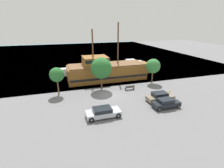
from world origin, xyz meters
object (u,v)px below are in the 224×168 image
at_px(moored_boat_dockside, 132,62).
at_px(bench_promenade_east, 130,87).
at_px(parked_car_curb_mid, 160,97).
at_px(moored_boat_outer, 63,73).
at_px(parked_car_curb_front, 103,112).
at_px(pirate_ship, 106,71).
at_px(fire_hydrant, 170,92).
at_px(parked_car_curb_rear, 166,103).

xyz_separation_m(moored_boat_dockside, bench_promenade_east, (-8.70, -19.01, -0.13)).
relative_size(moored_boat_dockside, parked_car_curb_mid, 1.53).
xyz_separation_m(moored_boat_outer, parked_car_curb_front, (4.04, -21.48, 0.05)).
distance_m(pirate_ship, parked_car_curb_front, 16.22).
bearing_deg(moored_boat_dockside, fire_hydrant, -97.56).
distance_m(pirate_ship, parked_car_curb_rear, 16.28).
bearing_deg(parked_car_curb_rear, parked_car_curb_front, 179.26).
distance_m(moored_boat_outer, fire_hydrant, 24.42).
bearing_deg(fire_hydrant, bench_promenade_east, 143.03).
relative_size(parked_car_curb_mid, parked_car_curb_rear, 1.09).
bearing_deg(parked_car_curb_front, moored_boat_dockside, 59.54).
height_order(pirate_ship, parked_car_curb_mid, pirate_ship).
height_order(moored_boat_outer, parked_car_curb_front, moored_boat_outer).
bearing_deg(parked_car_curb_rear, moored_boat_dockside, 76.60).
distance_m(parked_car_curb_mid, parked_car_curb_rear, 2.26).
relative_size(moored_boat_outer, parked_car_curb_front, 1.34).
bearing_deg(parked_car_curb_mid, parked_car_curb_front, -167.94).
distance_m(parked_car_curb_front, parked_car_curb_mid, 10.07).
distance_m(moored_boat_outer, parked_car_curb_mid, 23.84).
xyz_separation_m(parked_car_curb_front, parked_car_curb_mid, (9.85, 2.10, 0.03)).
bearing_deg(moored_boat_dockside, parked_car_curb_mid, -103.67).
bearing_deg(moored_boat_outer, moored_boat_dockside, 15.65).
distance_m(parked_car_curb_front, parked_car_curb_rear, 9.44).
bearing_deg(pirate_ship, moored_boat_dockside, 46.36).
distance_m(moored_boat_dockside, bench_promenade_east, 20.91).
bearing_deg(bench_promenade_east, pirate_ship, 108.08).
xyz_separation_m(pirate_ship, parked_car_curb_mid, (5.03, -13.33, -1.27)).
xyz_separation_m(pirate_ship, parked_car_curb_front, (-4.82, -15.43, -1.31)).
height_order(parked_car_curb_front, fire_hydrant, parked_car_curb_front).
xyz_separation_m(parked_car_curb_front, fire_hydrant, (12.84, 3.84, -0.27)).
relative_size(moored_boat_dockside, bench_promenade_east, 3.73).
xyz_separation_m(moored_boat_outer, fire_hydrant, (16.88, -17.65, -0.22)).
xyz_separation_m(moored_boat_dockside, fire_hydrant, (-3.08, -23.24, -0.17)).
bearing_deg(bench_promenade_east, moored_boat_dockside, 65.41).
bearing_deg(parked_car_curb_mid, moored_boat_outer, 125.64).
distance_m(pirate_ship, bench_promenade_east, 7.90).
relative_size(moored_boat_dockside, fire_hydrant, 8.70).
bearing_deg(parked_car_curb_front, parked_car_curb_mid, 12.06).
height_order(moored_boat_outer, fire_hydrant, moored_boat_outer).
xyz_separation_m(parked_car_curb_front, parked_car_curb_rear, (9.44, -0.12, -0.00)).
bearing_deg(moored_boat_dockside, parked_car_curb_front, -120.46).
distance_m(moored_boat_dockside, parked_car_curb_front, 31.41).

